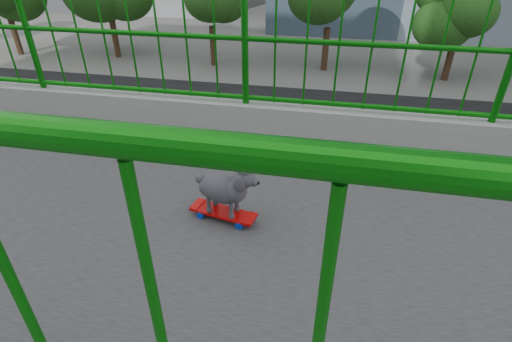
{
  "coord_description": "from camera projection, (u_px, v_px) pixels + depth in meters",
  "views": [
    {
      "loc": [
        1.76,
        4.73,
        8.61
      ],
      "look_at": [
        -0.98,
        4.18,
        6.87
      ],
      "focal_mm": 27.49,
      "sensor_mm": 36.0,
      "label": 1
    }
  ],
  "objects": [
    {
      "name": "skateboard",
      "position": [
        223.0,
        213.0,
        2.53
      ],
      "size": [
        0.21,
        0.45,
        0.06
      ],
      "rotation": [
        0.0,
        0.0,
        -0.2
      ],
      "color": "#C80707",
      "rests_on": "footbridge"
    },
    {
      "name": "car_5",
      "position": [
        485.0,
        294.0,
        9.88
      ],
      "size": [
        1.58,
        4.53,
        1.49
      ],
      "primitive_type": "imported",
      "color": "silver",
      "rests_on": "ground"
    },
    {
      "name": "car_2",
      "position": [
        183.0,
        142.0,
        16.97
      ],
      "size": [
        2.42,
        5.26,
        1.46
      ],
      "primitive_type": "imported",
      "rotation": [
        0.0,
        0.0,
        3.14
      ],
      "color": "black",
      "rests_on": "ground"
    },
    {
      "name": "poodle",
      "position": [
        225.0,
        187.0,
        2.41
      ],
      "size": [
        0.23,
        0.43,
        0.36
      ],
      "rotation": [
        0.0,
        0.0,
        -0.2
      ],
      "color": "#262429",
      "rests_on": "skateboard"
    },
    {
      "name": "road",
      "position": [
        218.0,
        153.0,
        17.62
      ],
      "size": [
        18.0,
        90.0,
        0.02
      ],
      "primitive_type": "cube",
      "color": "black",
      "rests_on": "ground"
    }
  ]
}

